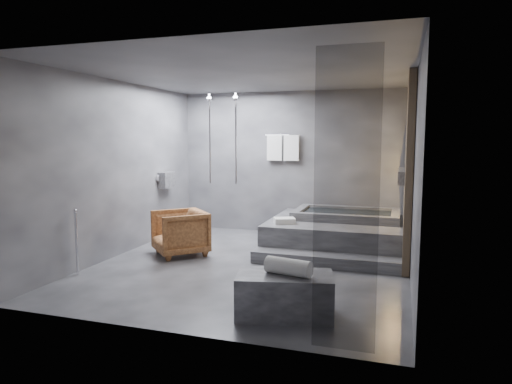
% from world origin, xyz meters
% --- Properties ---
extents(room, '(5.00, 5.04, 2.82)m').
position_xyz_m(room, '(0.40, 0.24, 1.73)').
color(room, '#2D2D2F').
rests_on(room, ground).
extents(tub_deck, '(2.20, 2.00, 0.50)m').
position_xyz_m(tub_deck, '(1.05, 1.45, 0.25)').
color(tub_deck, '#323234').
rests_on(tub_deck, ground).
extents(tub_step, '(2.20, 0.36, 0.18)m').
position_xyz_m(tub_step, '(1.05, 0.27, 0.09)').
color(tub_step, '#323234').
rests_on(tub_step, ground).
extents(concrete_bench, '(1.11, 0.76, 0.46)m').
position_xyz_m(concrete_bench, '(0.95, -1.74, 0.23)').
color(concrete_bench, '#37373A').
rests_on(concrete_bench, ground).
extents(driftwood_chair, '(1.12, 1.12, 0.73)m').
position_xyz_m(driftwood_chair, '(-1.31, 0.24, 0.36)').
color(driftwood_chair, '#4F2A13').
rests_on(driftwood_chair, ground).
extents(rolled_towel, '(0.52, 0.28, 0.18)m').
position_xyz_m(rolled_towel, '(0.99, -1.76, 0.55)').
color(rolled_towel, silver).
rests_on(rolled_towel, concrete_bench).
extents(deck_towel, '(0.40, 0.36, 0.09)m').
position_xyz_m(deck_towel, '(0.28, 0.86, 0.54)').
color(deck_towel, silver).
rests_on(deck_towel, tub_deck).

